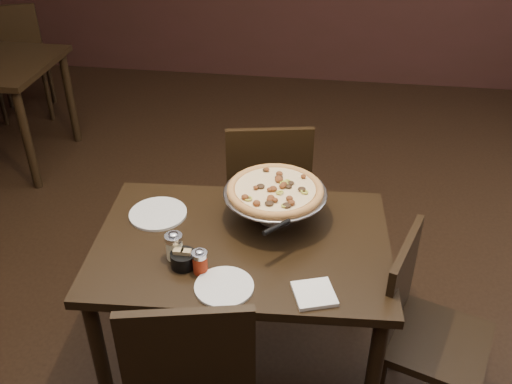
# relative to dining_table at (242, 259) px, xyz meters

# --- Properties ---
(room) EXTENTS (6.04, 7.04, 2.84)m
(room) POSITION_rel_dining_table_xyz_m (0.02, 0.13, 0.76)
(room) COLOR black
(room) RESTS_ON ground
(dining_table) EXTENTS (1.24, 0.87, 0.74)m
(dining_table) POSITION_rel_dining_table_xyz_m (0.00, 0.00, 0.00)
(dining_table) COLOR black
(dining_table) RESTS_ON ground
(pizza_stand) EXTENTS (0.43, 0.43, 0.18)m
(pizza_stand) POSITION_rel_dining_table_xyz_m (0.11, 0.17, 0.24)
(pizza_stand) COLOR silver
(pizza_stand) RESTS_ON dining_table
(parmesan_shaker) EXTENTS (0.07, 0.07, 0.12)m
(parmesan_shaker) POSITION_rel_dining_table_xyz_m (-0.24, -0.14, 0.15)
(parmesan_shaker) COLOR #F5EFBE
(parmesan_shaker) RESTS_ON dining_table
(pepper_flake_shaker) EXTENTS (0.06, 0.06, 0.10)m
(pepper_flake_shaker) POSITION_rel_dining_table_xyz_m (-0.12, -0.21, 0.15)
(pepper_flake_shaker) COLOR maroon
(pepper_flake_shaker) RESTS_ON dining_table
(packet_caddy) EXTENTS (0.10, 0.10, 0.08)m
(packet_caddy) POSITION_rel_dining_table_xyz_m (-0.20, -0.18, 0.13)
(packet_caddy) COLOR black
(packet_caddy) RESTS_ON dining_table
(napkin_stack) EXTENTS (0.18, 0.18, 0.02)m
(napkin_stack) POSITION_rel_dining_table_xyz_m (0.31, -0.27, 0.11)
(napkin_stack) COLOR white
(napkin_stack) RESTS_ON dining_table
(plate_left) EXTENTS (0.25, 0.25, 0.01)m
(plate_left) POSITION_rel_dining_table_xyz_m (-0.39, 0.13, 0.10)
(plate_left) COLOR silver
(plate_left) RESTS_ON dining_table
(plate_near) EXTENTS (0.22, 0.22, 0.01)m
(plate_near) POSITION_rel_dining_table_xyz_m (-0.02, -0.28, 0.10)
(plate_near) COLOR silver
(plate_near) RESTS_ON dining_table
(serving_spatula) EXTENTS (0.17, 0.17, 0.02)m
(serving_spatula) POSITION_rel_dining_table_xyz_m (0.15, -0.08, 0.24)
(serving_spatula) COLOR silver
(serving_spatula) RESTS_ON pizza_stand
(chair_far) EXTENTS (0.51, 0.51, 0.92)m
(chair_far) POSITION_rel_dining_table_xyz_m (0.01, 0.77, -0.14)
(chair_far) COLOR black
(chair_far) RESTS_ON ground
(chair_side) EXTENTS (0.51, 0.51, 0.85)m
(chair_side) POSITION_rel_dining_table_xyz_m (0.74, -0.10, -0.18)
(chair_side) COLOR black
(chair_side) RESTS_ON ground
(bg_chair_far) EXTENTS (0.60, 0.60, 0.99)m
(bg_chair_far) POSITION_rel_dining_table_xyz_m (-2.27, 2.40, -0.10)
(bg_chair_far) COLOR black
(bg_chair_far) RESTS_ON ground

